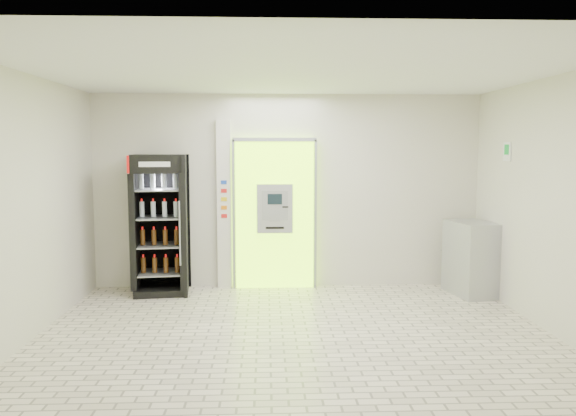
{
  "coord_description": "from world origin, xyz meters",
  "views": [
    {
      "loc": [
        -0.33,
        -6.22,
        2.16
      ],
      "look_at": [
        -0.04,
        1.2,
        1.38
      ],
      "focal_mm": 35.0,
      "sensor_mm": 36.0,
      "label": 1
    }
  ],
  "objects": [
    {
      "name": "ground",
      "position": [
        0.0,
        0.0,
        0.0
      ],
      "size": [
        6.0,
        6.0,
        0.0
      ],
      "primitive_type": "plane",
      "color": "beige",
      "rests_on": "ground"
    },
    {
      "name": "beverage_cooler",
      "position": [
        -1.91,
        2.15,
        1.0
      ],
      "size": [
        0.85,
        0.79,
        2.08
      ],
      "rotation": [
        0.0,
        0.0,
        0.11
      ],
      "color": "black",
      "rests_on": "ground"
    },
    {
      "name": "room_shell",
      "position": [
        0.0,
        0.0,
        1.84
      ],
      "size": [
        6.0,
        6.0,
        6.0
      ],
      "color": "beige",
      "rests_on": "ground"
    },
    {
      "name": "pillar",
      "position": [
        -0.98,
        2.45,
        1.3
      ],
      "size": [
        0.22,
        0.11,
        2.6
      ],
      "color": "silver",
      "rests_on": "ground"
    },
    {
      "name": "exit_sign",
      "position": [
        2.99,
        1.4,
        2.12
      ],
      "size": [
        0.02,
        0.22,
        0.26
      ],
      "color": "white",
      "rests_on": "room_shell"
    },
    {
      "name": "atm_assembly",
      "position": [
        -0.2,
        2.41,
        1.17
      ],
      "size": [
        1.3,
        0.24,
        2.33
      ],
      "color": "#97EF10",
      "rests_on": "ground"
    },
    {
      "name": "steel_cabinet",
      "position": [
        2.72,
        1.86,
        0.54
      ],
      "size": [
        0.69,
        0.9,
        1.09
      ],
      "rotation": [
        0.0,
        0.0,
        0.18
      ],
      "color": "#A6A8AE",
      "rests_on": "ground"
    }
  ]
}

